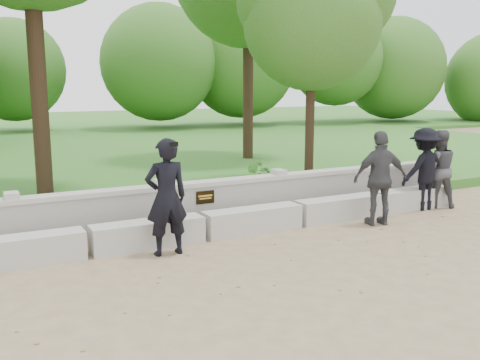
{
  "coord_description": "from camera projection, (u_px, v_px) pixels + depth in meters",
  "views": [
    {
      "loc": [
        -3.69,
        -6.43,
        2.67
      ],
      "look_at": [
        0.55,
        1.54,
        1.07
      ],
      "focal_mm": 40.0,
      "sensor_mm": 36.0,
      "label": 1
    }
  ],
  "objects": [
    {
      "name": "ground",
      "position": [
        257.0,
        272.0,
        7.76
      ],
      "size": [
        80.0,
        80.0,
        0.0
      ],
      "primitive_type": "plane",
      "color": "#99825E",
      "rests_on": "ground"
    },
    {
      "name": "lawn",
      "position": [
        71.0,
        155.0,
        19.91
      ],
      "size": [
        40.0,
        22.0,
        0.25
      ],
      "primitive_type": "cube",
      "color": "#246220",
      "rests_on": "ground"
    },
    {
      "name": "concrete_bench",
      "position": [
        203.0,
        227.0,
        9.37
      ],
      "size": [
        11.9,
        0.45,
        0.45
      ],
      "color": "#B5B3AB",
      "rests_on": "ground"
    },
    {
      "name": "parapet_wall",
      "position": [
        187.0,
        206.0,
        9.94
      ],
      "size": [
        12.5,
        0.35,
        0.9
      ],
      "color": "#AAA8A0",
      "rests_on": "ground"
    },
    {
      "name": "man_main",
      "position": [
        166.0,
        197.0,
        8.41
      ],
      "size": [
        0.7,
        0.62,
        1.87
      ],
      "color": "black",
      "rests_on": "ground"
    },
    {
      "name": "visitor_left",
      "position": [
        438.0,
        169.0,
        11.77
      ],
      "size": [
        1.05,
        0.98,
        1.72
      ],
      "color": "#404145",
      "rests_on": "ground"
    },
    {
      "name": "visitor_mid",
      "position": [
        424.0,
        169.0,
        11.53
      ],
      "size": [
        1.16,
        0.68,
        1.78
      ],
      "color": "black",
      "rests_on": "ground"
    },
    {
      "name": "visitor_right",
      "position": [
        380.0,
        178.0,
        10.25
      ],
      "size": [
        1.15,
        0.73,
        1.83
      ],
      "color": "#3A3A3E",
      "rests_on": "ground"
    },
    {
      "name": "tree_near_right",
      "position": [
        312.0,
        10.0,
        12.68
      ],
      "size": [
        3.33,
        3.33,
        5.86
      ],
      "color": "#382619",
      "rests_on": "lawn"
    },
    {
      "name": "shrub_b",
      "position": [
        253.0,
        175.0,
        12.91
      ],
      "size": [
        0.36,
        0.39,
        0.57
      ],
      "primitive_type": "imported",
      "rotation": [
        0.0,
        0.0,
        2.03
      ],
      "color": "#41862D",
      "rests_on": "lawn"
    },
    {
      "name": "shrub_c",
      "position": [
        268.0,
        177.0,
        12.4
      ],
      "size": [
        0.78,
        0.78,
        0.66
      ],
      "primitive_type": "imported",
      "rotation": [
        0.0,
        0.0,
        3.87
      ],
      "color": "#41862D",
      "rests_on": "lawn"
    }
  ]
}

